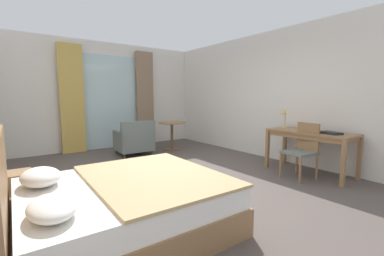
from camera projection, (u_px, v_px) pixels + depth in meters
ground at (184, 185)px, 4.19m from camera, size 5.70×7.87×0.10m
wall_back at (106, 96)px, 6.94m from camera, size 5.30×0.12×2.81m
wall_right at (282, 96)px, 5.54m from camera, size 0.12×7.47×2.81m
balcony_glass_door at (110, 102)px, 6.94m from camera, size 1.51×0.02×2.48m
curtain_panel_left at (72, 99)px, 6.27m from camera, size 0.56×0.10×2.65m
curtain_panel_right at (145, 99)px, 7.43m from camera, size 0.51×0.10×2.65m
bed at (119, 205)px, 2.61m from camera, size 2.05×1.78×1.09m
nightstand at (11, 191)px, 3.14m from camera, size 0.46×0.38×0.46m
writing_desk at (310, 136)px, 4.62m from camera, size 0.65×1.48×0.77m
desk_chair at (303, 148)px, 4.37m from camera, size 0.51×0.49×0.94m
desk_lamp at (284, 113)px, 4.97m from camera, size 0.19×0.14×0.40m
closed_book at (331, 133)px, 4.28m from camera, size 0.26×0.35×0.03m
armchair_by_window at (134, 141)px, 6.17m from camera, size 0.84×0.77×0.82m
round_cafe_table at (172, 129)px, 6.69m from camera, size 0.72×0.72×0.73m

